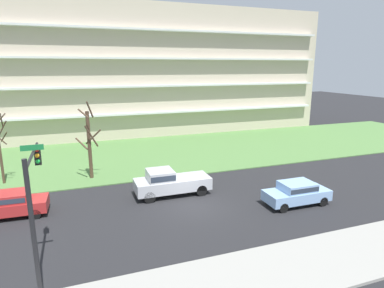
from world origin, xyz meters
name	(u,v)px	position (x,y,z in m)	size (l,w,h in m)	color
ground	(194,207)	(0.00, 0.00, 0.00)	(160.00, 160.00, 0.00)	#232326
sidewalk_curb_near	(257,277)	(0.00, -8.00, 0.07)	(80.00, 4.00, 0.15)	#99968E
grass_lawn_strip	(148,154)	(0.00, 14.00, 0.04)	(80.00, 16.00, 0.08)	#547F42
apartment_building	(124,72)	(0.00, 28.21, 8.36)	(54.54, 13.37, 16.72)	beige
tree_far_left	(0,146)	(-12.60, 9.18, 3.07)	(1.49, 1.46, 5.68)	#4C3828
tree_left	(89,142)	(-6.02, 8.11, 3.10)	(2.08, 2.07, 6.44)	#4C3828
pickup_silver_near_left	(169,182)	(-0.95, 2.50, 1.02)	(5.41, 2.04, 1.95)	#B7BABF
sedan_red_center_left	(9,203)	(-11.19, 2.50, 0.87)	(4.48, 1.99, 1.57)	#B22828
sedan_blue_center_right	(297,192)	(6.61, -2.00, 0.87)	(4.43, 1.87, 1.57)	#8CB2E0
traffic_signal_mast	(35,195)	(-8.74, -5.12, 4.03)	(0.90, 4.39, 5.94)	black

